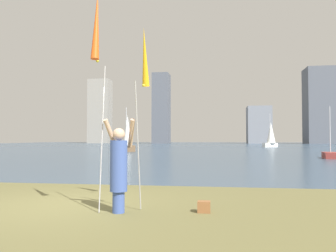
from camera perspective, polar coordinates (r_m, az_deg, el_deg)
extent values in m
cube|color=#384C60|center=(68.86, 5.55, -3.31)|extent=(120.00, 116.77, 0.12)
cube|color=#33301C|center=(11.02, -9.96, -9.72)|extent=(120.00, 0.70, 0.02)
cylinder|color=#3F59A5|center=(6.89, -8.24, -12.42)|extent=(0.24, 0.24, 0.42)
cylinder|color=#3F59A5|center=(6.80, -8.21, -6.57)|extent=(0.34, 0.34, 0.99)
sphere|color=#D1A889|center=(6.78, -8.18, -1.36)|extent=(0.24, 0.24, 0.24)
cylinder|color=#D1A889|center=(6.97, -9.55, -1.18)|extent=(0.24, 0.38, 0.57)
cylinder|color=#D1A889|center=(6.85, -6.12, -1.18)|extent=(0.24, 0.38, 0.57)
cylinder|color=#B2B2B7|center=(6.96, -10.91, -1.85)|extent=(0.02, 0.32, 2.93)
cone|color=#F25919|center=(6.96, -11.83, 16.27)|extent=(0.16, 0.30, 1.40)
sphere|color=yellow|center=(6.84, -11.67, 10.58)|extent=(0.06, 0.06, 0.06)
cylinder|color=#B2B2B7|center=(6.76, -5.02, -3.43)|extent=(0.02, 0.52, 2.53)
cone|color=yellow|center=(7.56, -3.88, 11.33)|extent=(0.16, 0.40, 1.26)
sphere|color=yellow|center=(7.32, -4.09, 6.77)|extent=(0.06, 0.06, 0.06)
cube|color=brown|center=(6.91, 6.00, -13.23)|extent=(0.25, 0.20, 0.22)
cube|color=white|center=(59.00, 16.64, -3.06)|extent=(2.67, 2.32, 0.68)
cylinder|color=silver|center=(59.01, 16.61, -0.37)|extent=(0.09, 0.09, 4.85)
cone|color=white|center=(59.15, 16.76, -1.06)|extent=(2.02, 2.02, 3.43)
cube|color=maroon|center=(27.48, 25.42, -4.43)|extent=(1.24, 2.28, 0.44)
cylinder|color=silver|center=(27.46, 25.36, -0.49)|extent=(0.07, 0.07, 3.34)
cube|color=brown|center=(36.98, -6.99, -3.77)|extent=(1.80, 1.75, 0.68)
cylinder|color=silver|center=(36.98, -6.97, -0.06)|extent=(0.06, 0.06, 4.11)
cone|color=white|center=(37.04, -6.77, -0.73)|extent=(1.40, 1.40, 3.25)
cube|color=gray|center=(106.47, -11.25, 2.40)|extent=(6.39, 4.84, 19.32)
cube|color=#565B66|center=(98.94, -1.11, 2.92)|extent=(4.65, 5.82, 20.10)
cube|color=gray|center=(101.23, 14.88, 0.16)|extent=(6.58, 7.17, 10.52)
cube|color=#565B66|center=(102.65, 23.97, 3.09)|extent=(7.76, 7.35, 20.71)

